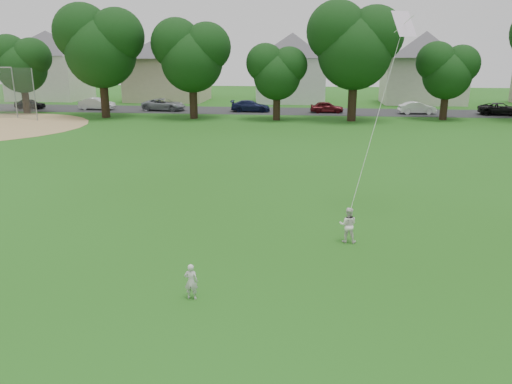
# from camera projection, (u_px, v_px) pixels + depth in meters

# --- Properties ---
(ground) EXTENTS (160.00, 160.00, 0.00)m
(ground) POSITION_uv_depth(u_px,v_px,m) (214.00, 291.00, 13.76)
(ground) COLOR #1F5012
(ground) RESTS_ON ground
(street) EXTENTS (90.00, 7.00, 0.01)m
(street) POSITION_uv_depth(u_px,v_px,m) (288.00, 111.00, 53.90)
(street) COLOR #2D2D30
(street) RESTS_ON ground
(toddler) EXTENTS (0.37, 0.25, 0.99)m
(toddler) POSITION_uv_depth(u_px,v_px,m) (191.00, 281.00, 13.20)
(toddler) COLOR silver
(toddler) RESTS_ON ground
(older_boy) EXTENTS (0.65, 0.53, 1.25)m
(older_boy) POSITION_uv_depth(u_px,v_px,m) (348.00, 225.00, 17.08)
(older_boy) COLOR white
(older_boy) RESTS_ON ground
(kite) EXTENTS (1.58, 2.27, 7.56)m
(kite) POSITION_uv_depth(u_px,v_px,m) (377.00, 117.00, 17.69)
(kite) COLOR white
(kite) RESTS_ON ground
(tree_row) EXTENTS (82.05, 8.54, 10.98)m
(tree_row) POSITION_uv_depth(u_px,v_px,m) (294.00, 48.00, 45.73)
(tree_row) COLOR black
(tree_row) RESTS_ON ground
(parked_cars) EXTENTS (62.20, 2.51, 1.29)m
(parked_cars) POSITION_uv_depth(u_px,v_px,m) (308.00, 107.00, 52.54)
(parked_cars) COLOR black
(parked_cars) RESTS_ON ground
(house_row) EXTENTS (76.86, 14.13, 10.36)m
(house_row) POSITION_uv_depth(u_px,v_px,m) (281.00, 60.00, 62.19)
(house_row) COLOR silver
(house_row) RESTS_ON ground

